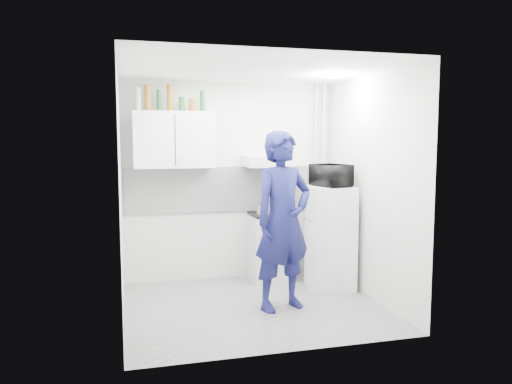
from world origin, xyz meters
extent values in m
plane|color=slate|center=(0.00, 0.00, 0.00)|extent=(2.80, 2.80, 0.00)
plane|color=white|center=(0.00, 0.00, 2.60)|extent=(2.80, 2.80, 0.00)
plane|color=silver|center=(0.00, 1.25, 1.30)|extent=(2.80, 0.00, 2.80)
plane|color=silver|center=(-1.40, 0.00, 1.30)|extent=(0.00, 2.60, 2.60)
plane|color=silver|center=(1.40, 0.00, 1.30)|extent=(0.00, 2.60, 2.60)
imported|color=#131546|center=(0.29, -0.14, 0.97)|extent=(0.82, 0.66, 1.95)
cube|color=beige|center=(0.49, 1.00, 0.43)|extent=(0.53, 0.53, 0.85)
cube|color=white|center=(1.10, 0.44, 0.64)|extent=(0.58, 0.58, 1.28)
cube|color=black|center=(0.49, 1.00, 0.87)|extent=(0.51, 0.51, 0.03)
cylinder|color=silver|center=(0.39, 0.96, 0.94)|extent=(0.19, 0.19, 0.10)
imported|color=black|center=(1.10, 0.44, 1.41)|extent=(0.56, 0.45, 0.27)
cylinder|color=#B2B7BC|center=(-1.17, 1.07, 2.34)|extent=(0.07, 0.07, 0.28)
cylinder|color=brown|center=(-1.06, 1.07, 2.35)|extent=(0.08, 0.08, 0.31)
cylinder|color=#144C1E|center=(-0.92, 1.07, 2.33)|extent=(0.06, 0.06, 0.26)
cylinder|color=brown|center=(-0.79, 1.07, 2.36)|extent=(0.07, 0.07, 0.33)
cylinder|color=#144C1E|center=(-0.65, 1.07, 2.29)|extent=(0.07, 0.07, 0.18)
cylinder|color=brown|center=(-0.51, 1.07, 2.28)|extent=(0.08, 0.08, 0.16)
cylinder|color=#144C1E|center=(-0.39, 1.07, 2.33)|extent=(0.07, 0.07, 0.26)
cube|color=white|center=(-0.75, 1.07, 1.85)|extent=(1.00, 0.35, 0.70)
cube|color=beige|center=(0.45, 1.00, 1.57)|extent=(0.60, 0.50, 0.14)
cube|color=white|center=(0.00, 1.24, 1.20)|extent=(2.74, 0.03, 0.60)
cylinder|color=beige|center=(1.30, 1.17, 1.30)|extent=(0.05, 0.05, 2.60)
cylinder|color=beige|center=(1.18, 1.17, 1.30)|extent=(0.04, 0.04, 2.60)
cylinder|color=white|center=(1.00, 0.20, 2.57)|extent=(0.10, 0.10, 0.02)
camera|label=1|loc=(-1.35, -5.23, 1.85)|focal=35.00mm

